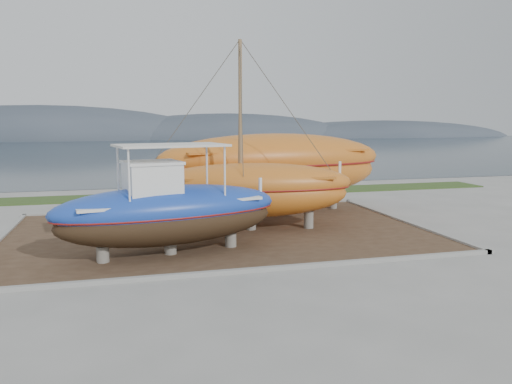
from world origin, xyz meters
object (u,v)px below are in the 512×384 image
object	(u,v)px
blue_caique	(169,200)
orange_bare_hull	(274,175)
orange_sailboat	(251,137)
white_dinghy	(106,218)

from	to	relation	value
blue_caique	orange_bare_hull	bearing A→B (deg)	37.33
blue_caique	orange_bare_hull	size ratio (longest dim) A/B	0.67
blue_caique	orange_sailboat	distance (m)	5.53
white_dinghy	orange_bare_hull	distance (m)	8.98
blue_caique	white_dinghy	size ratio (longest dim) A/B	2.30
white_dinghy	orange_sailboat	distance (m)	7.45
orange_sailboat	blue_caique	bearing A→B (deg)	-132.43
white_dinghy	orange_bare_hull	bearing A→B (deg)	-1.27
white_dinghy	orange_bare_hull	xyz separation A→B (m)	(8.56, 2.27, 1.50)
orange_bare_hull	blue_caique	bearing A→B (deg)	-137.35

